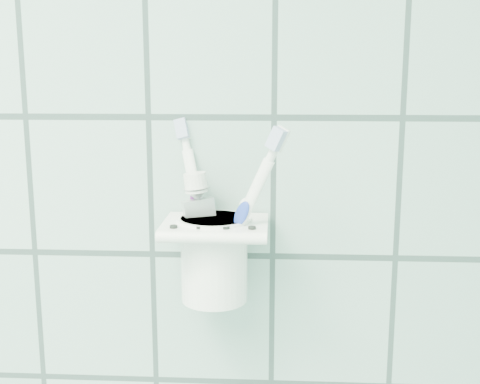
% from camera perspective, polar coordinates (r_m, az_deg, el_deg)
% --- Properties ---
extents(holder_bracket, '(0.12, 0.10, 0.04)m').
position_cam_1_polar(holder_bracket, '(0.67, -2.32, -3.45)').
color(holder_bracket, white).
rests_on(holder_bracket, wall_back).
extents(cup, '(0.08, 0.08, 0.10)m').
position_cam_1_polar(cup, '(0.68, -2.46, -6.04)').
color(cup, white).
rests_on(cup, holder_bracket).
extents(toothbrush_pink, '(0.05, 0.07, 0.20)m').
position_cam_1_polar(toothbrush_pink, '(0.65, -2.40, -1.29)').
color(toothbrush_pink, white).
rests_on(toothbrush_pink, cup).
extents(toothbrush_blue, '(0.03, 0.07, 0.17)m').
position_cam_1_polar(toothbrush_blue, '(0.67, -1.17, -2.18)').
color(toothbrush_blue, white).
rests_on(toothbrush_blue, cup).
extents(toothbrush_orange, '(0.09, 0.04, 0.21)m').
position_cam_1_polar(toothbrush_orange, '(0.66, -3.23, -1.08)').
color(toothbrush_orange, white).
rests_on(toothbrush_orange, cup).
extents(toothpaste_tube, '(0.05, 0.04, 0.14)m').
position_cam_1_polar(toothpaste_tube, '(0.68, -3.11, -2.97)').
color(toothpaste_tube, silver).
rests_on(toothpaste_tube, cup).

